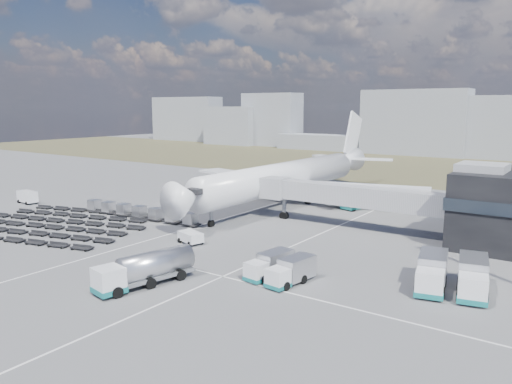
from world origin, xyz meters
The scene contains 14 objects.
ground centered at (0.00, 0.00, 0.00)m, with size 420.00×420.00×0.00m, color #565659.
grass_strip centered at (0.00, 110.00, 0.01)m, with size 420.00×90.00×0.01m, color #4D4B2E.
lane_markings centered at (9.77, 3.00, 0.01)m, with size 47.12×110.00×0.01m.
jet_bridge centered at (15.90, 20.42, 5.05)m, with size 30.30×3.80×7.05m.
airliner centered at (0.00, 32.38, 5.29)m, with size 51.59×64.53×17.62m.
skyline centered at (-22.42, 151.44, 10.70)m, with size 303.66×24.47×26.00m.
fuel_tanker centered at (11.12, -14.73, 1.75)m, with size 4.90×11.18×3.51m.
pushback_tug centered at (4.00, -0.03, 0.80)m, with size 3.64×2.05×1.60m, color white.
utility_van centered at (-41.26, 3.27, 1.20)m, with size 4.52×2.05×2.40m, color white.
catering_truck centered at (12.96, 35.24, 1.57)m, with size 4.50×7.20×3.08m.
service_trucks_near centered at (21.75, -5.37, 1.36)m, with size 5.98×6.85×2.49m.
service_trucks_far centered at (37.63, 1.85, 1.72)m, with size 8.07×9.07×3.17m.
uld_row centered at (-13.53, 6.60, 1.13)m, with size 24.53×3.56×1.90m.
baggage_dollies centered at (-20.89, -4.69, 0.34)m, with size 32.91×27.98×0.68m.
Camera 1 is at (49.03, -48.74, 18.36)m, focal length 35.00 mm.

